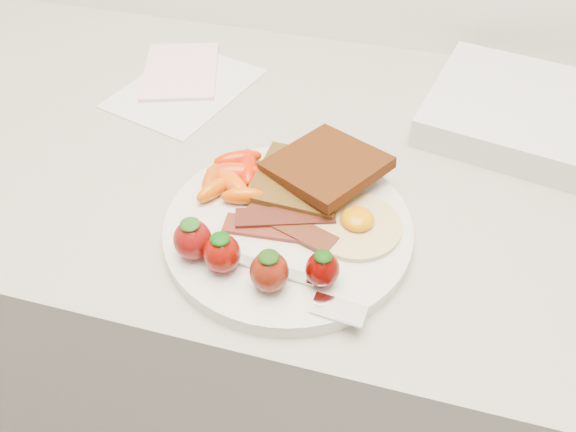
# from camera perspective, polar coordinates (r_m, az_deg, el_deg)

# --- Properties ---
(counter) EXTENTS (2.00, 0.60, 0.90)m
(counter) POSITION_cam_1_polar(r_m,az_deg,el_deg) (1.07, 1.94, -12.87)
(counter) COLOR gray
(counter) RESTS_ON ground
(plate) EXTENTS (0.27, 0.27, 0.02)m
(plate) POSITION_cam_1_polar(r_m,az_deg,el_deg) (0.61, 0.00, -1.25)
(plate) COLOR silver
(plate) RESTS_ON counter
(toast_lower) EXTENTS (0.11, 0.11, 0.01)m
(toast_lower) POSITION_cam_1_polar(r_m,az_deg,el_deg) (0.65, 1.31, 3.59)
(toast_lower) COLOR #3A270D
(toast_lower) RESTS_ON plate
(toast_upper) EXTENTS (0.16, 0.16, 0.03)m
(toast_upper) POSITION_cam_1_polar(r_m,az_deg,el_deg) (0.65, 3.91, 5.16)
(toast_upper) COLOR black
(toast_upper) RESTS_ON toast_lower
(fried_egg) EXTENTS (0.11, 0.11, 0.02)m
(fried_egg) POSITION_cam_1_polar(r_m,az_deg,el_deg) (0.60, 6.86, -0.78)
(fried_egg) COLOR beige
(fried_egg) RESTS_ON plate
(bacon_strips) EXTENTS (0.13, 0.07, 0.01)m
(bacon_strips) POSITION_cam_1_polar(r_m,az_deg,el_deg) (0.60, -0.51, -0.80)
(bacon_strips) COLOR #4A0409
(bacon_strips) RESTS_ON plate
(baby_carrots) EXTENTS (0.08, 0.11, 0.02)m
(baby_carrots) POSITION_cam_1_polar(r_m,az_deg,el_deg) (0.65, -5.62, 4.09)
(baby_carrots) COLOR red
(baby_carrots) RESTS_ON plate
(strawberries) EXTENTS (0.17, 0.06, 0.05)m
(strawberries) POSITION_cam_1_polar(r_m,az_deg,el_deg) (0.55, -4.49, -4.13)
(strawberries) COLOR maroon
(strawberries) RESTS_ON plate
(fork) EXTENTS (0.18, 0.06, 0.00)m
(fork) POSITION_cam_1_polar(r_m,az_deg,el_deg) (0.55, 0.52, -6.92)
(fork) COLOR silver
(fork) RESTS_ON plate
(paper_sheet) EXTENTS (0.21, 0.24, 0.00)m
(paper_sheet) POSITION_cam_1_polar(r_m,az_deg,el_deg) (0.86, -10.37, 12.67)
(paper_sheet) COLOR silver
(paper_sheet) RESTS_ON counter
(notepad) EXTENTS (0.15, 0.18, 0.01)m
(notepad) POSITION_cam_1_polar(r_m,az_deg,el_deg) (0.90, -10.86, 14.29)
(notepad) COLOR #F3BCCA
(notepad) RESTS_ON paper_sheet
(appliance) EXTENTS (0.33, 0.28, 0.04)m
(appliance) POSITION_cam_1_polar(r_m,az_deg,el_deg) (0.82, 24.25, 9.21)
(appliance) COLOR silver
(appliance) RESTS_ON counter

